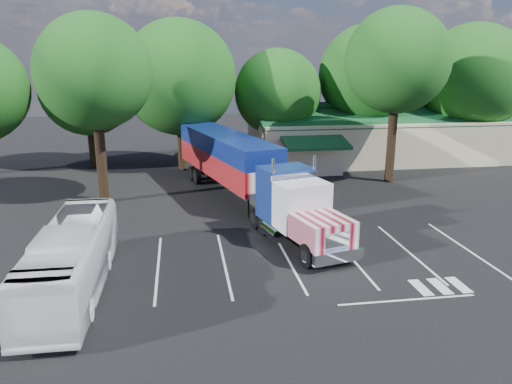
{
  "coord_description": "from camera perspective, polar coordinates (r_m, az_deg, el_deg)",
  "views": [
    {
      "loc": [
        -5.09,
        -28.69,
        9.81
      ],
      "look_at": [
        -0.75,
        -0.35,
        2.0
      ],
      "focal_mm": 35.0,
      "sensor_mm": 36.0,
      "label": 1
    }
  ],
  "objects": [
    {
      "name": "bicycle",
      "position": [
        38.92,
        4.85,
        1.19
      ],
      "size": [
        0.6,
        1.53,
        0.79
      ],
      "primitive_type": "imported",
      "rotation": [
        0.0,
        0.0,
        -0.05
      ],
      "color": "black",
      "rests_on": "ground"
    },
    {
      "name": "tour_bus",
      "position": [
        22.81,
        -20.29,
        -7.19
      ],
      "size": [
        2.58,
        10.61,
        2.95
      ],
      "primitive_type": "imported",
      "rotation": [
        0.0,
        0.0,
        -0.01
      ],
      "color": "silver",
      "rests_on": "ground"
    },
    {
      "name": "woman",
      "position": [
        30.79,
        4.23,
        -1.73
      ],
      "size": [
        0.56,
        0.7,
        1.69
      ],
      "primitive_type": "imported",
      "rotation": [
        0.0,
        0.0,
        1.85
      ],
      "color": "black",
      "rests_on": "ground"
    },
    {
      "name": "tree_near_right",
      "position": [
        40.72,
        15.84,
        14.2
      ],
      "size": [
        8.0,
        8.0,
        13.5
      ],
      "color": "black",
      "rests_on": "ground"
    },
    {
      "name": "ground",
      "position": [
        30.75,
        1.29,
        -3.37
      ],
      "size": [
        120.0,
        120.0,
        0.0
      ],
      "primitive_type": "plane",
      "color": "black",
      "rests_on": "ground"
    },
    {
      "name": "semi_truck",
      "position": [
        33.65,
        -1.68,
        2.91
      ],
      "size": [
        8.41,
        22.13,
        4.65
      ],
      "rotation": [
        0.0,
        0.0,
        0.26
      ],
      "color": "black",
      "rests_on": "ground"
    },
    {
      "name": "tree_near_left",
      "position": [
        35.12,
        -18.03,
        12.89
      ],
      "size": [
        7.6,
        7.6,
        12.65
      ],
      "color": "black",
      "rests_on": "ground"
    },
    {
      "name": "silver_sedan",
      "position": [
        43.58,
        6.73,
        3.06
      ],
      "size": [
        4.42,
        2.22,
        1.39
      ],
      "primitive_type": "imported",
      "rotation": [
        0.0,
        0.0,
        1.76
      ],
      "color": "#999AA0",
      "rests_on": "ground"
    },
    {
      "name": "tree_row_b",
      "position": [
        47.24,
        -18.69,
        11.21
      ],
      "size": [
        8.4,
        8.4,
        11.35
      ],
      "color": "black",
      "rests_on": "ground"
    },
    {
      "name": "tree_row_c",
      "position": [
        44.93,
        -8.8,
        12.81
      ],
      "size": [
        10.0,
        10.0,
        13.05
      ],
      "color": "black",
      "rests_on": "ground"
    },
    {
      "name": "tree_row_f",
      "position": [
        53.5,
        23.51,
        11.85
      ],
      "size": [
        10.4,
        10.4,
        13.0
      ],
      "color": "black",
      "rests_on": "ground"
    },
    {
      "name": "tree_row_e",
      "position": [
        50.1,
        12.8,
        12.9
      ],
      "size": [
        9.6,
        9.6,
        12.9
      ],
      "color": "black",
      "rests_on": "ground"
    },
    {
      "name": "tree_row_d",
      "position": [
        47.19,
        2.48,
        11.31
      ],
      "size": [
        8.0,
        8.0,
        10.6
      ],
      "color": "black",
      "rests_on": "ground"
    },
    {
      "name": "event_hall",
      "position": [
        50.74,
        13.27,
        6.22
      ],
      "size": [
        24.2,
        14.12,
        5.55
      ],
      "color": "beige",
      "rests_on": "ground"
    }
  ]
}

